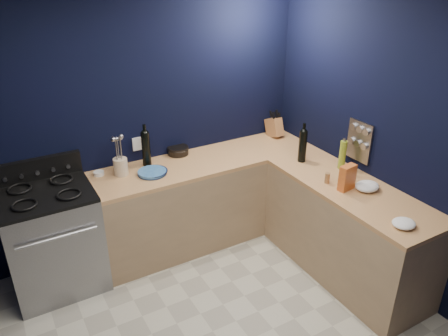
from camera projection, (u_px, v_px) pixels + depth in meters
wall_back at (134, 122)px, 4.12m from camera, size 3.50×0.02×2.60m
wall_right at (414, 149)px, 3.53m from camera, size 0.02×3.50×2.60m
cab_back at (207, 200)px, 4.52m from camera, size 2.30×0.63×0.86m
top_back at (207, 161)px, 4.32m from camera, size 2.30×0.63×0.04m
cab_right at (346, 232)px, 3.99m from camera, size 0.63×1.67×0.86m
top_right at (352, 189)px, 3.80m from camera, size 0.63×1.67×0.04m
gas_range at (54, 242)px, 3.81m from camera, size 0.76×0.66×0.92m
oven_door at (62, 262)px, 3.57m from camera, size 0.59×0.02×0.42m
cooktop at (45, 195)px, 3.60m from camera, size 0.76×0.66×0.03m
backguard at (36, 169)px, 3.79m from camera, size 0.76×0.06×0.20m
spice_panel at (359, 141)px, 4.00m from camera, size 0.02×0.28×0.38m
wall_outlet at (137, 144)px, 4.20m from camera, size 0.09×0.02×0.13m
plate_stack at (152, 173)px, 4.01m from camera, size 0.27×0.27×0.03m
ramekin at (99, 173)px, 3.99m from camera, size 0.09×0.09×0.04m
utensil_crock at (121, 167)px, 3.97m from camera, size 0.16×0.16×0.16m
wine_bottle_back at (146, 149)px, 4.12m from camera, size 0.10×0.10×0.33m
lemon_basket at (178, 151)px, 4.41m from camera, size 0.24×0.24×0.08m
knife_block at (274, 127)px, 4.83m from camera, size 0.12×0.24×0.25m
wine_bottle_right at (303, 146)px, 4.20m from camera, size 0.08×0.08×0.31m
oil_bottle at (342, 155)px, 4.07m from camera, size 0.08×0.08×0.28m
spice_jar_near at (327, 178)px, 3.84m from camera, size 0.05×0.05×0.10m
spice_jar_far at (350, 170)px, 3.98m from camera, size 0.07×0.07×0.10m
crouton_bag at (347, 178)px, 3.71m from camera, size 0.16×0.09×0.23m
towel_front at (367, 186)px, 3.73m from camera, size 0.26×0.24×0.08m
towel_end at (404, 223)px, 3.23m from camera, size 0.19×0.17×0.05m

